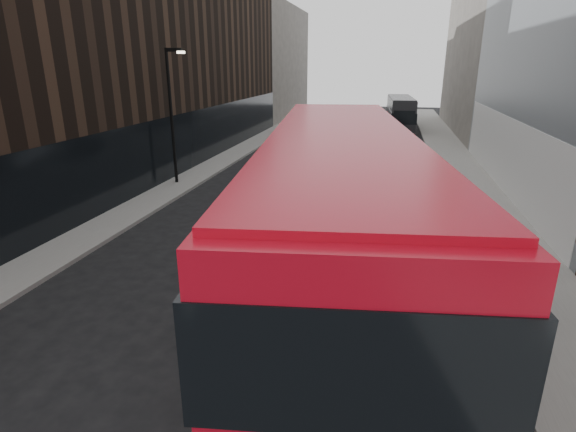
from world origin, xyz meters
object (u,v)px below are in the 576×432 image
Objects in this scene: street_lamp at (172,108)px; grey_bus at (400,112)px; car_a at (381,182)px; red_bus at (338,232)px; car_c at (363,158)px; car_b at (352,172)px.

street_lamp is 0.70× the size of grey_bus.
street_lamp is at bearing -177.70° from car_a.
street_lamp reaches higher than grey_bus.
street_lamp is at bearing 120.85° from red_bus.
street_lamp is 1.29× the size of car_c.
red_bus is at bearing -51.49° from street_lamp.
car_b is at bearing 85.83° from red_bus.
street_lamp reaches higher than car_c.
car_c is at bearing 31.58° from street_lamp.
grey_bus is 2.54× the size of car_b.
car_a is (0.72, 12.99, -2.05)m from red_bus.
street_lamp is 1.52× the size of car_a.
car_b is 0.73× the size of car_c.
red_bus is at bearing -91.09° from car_a.
grey_bus is 2.19× the size of car_a.
car_a is at bearing -80.54° from car_c.
car_b is (-0.94, 15.37, -2.18)m from red_bus.
red_bus is 1.28× the size of grey_bus.
car_b is at bearing -98.81° from car_c.
car_a is (-1.16, -25.80, -0.94)m from grey_bus.
car_c reaches higher than car_b.
street_lamp reaches higher than car_b.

